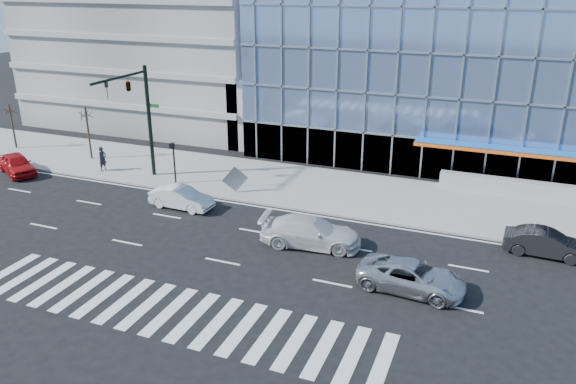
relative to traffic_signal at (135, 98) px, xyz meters
name	(u,v)px	position (x,y,z in m)	size (l,w,h in m)	color
ground	(255,231)	(11.00, -4.57, -6.16)	(160.00, 160.00, 0.00)	black
sidewalk	(302,186)	(11.00, 3.43, -6.09)	(120.00, 8.00, 0.15)	gray
theatre_building	(531,57)	(25.00, 21.43, 1.34)	(42.00, 26.00, 15.00)	#758FC3
parking_garage	(184,16)	(-9.00, 21.43, 3.84)	(24.00, 24.00, 20.00)	gray
ramp_block	(278,109)	(5.00, 13.43, -3.16)	(6.00, 8.00, 6.00)	gray
traffic_signal	(135,98)	(0.00, 0.00, 0.00)	(1.14, 5.74, 8.00)	black
ped_signal_post	(173,156)	(2.50, 0.37, -4.02)	(0.30, 0.33, 3.00)	black
street_tree_near	(86,114)	(-7.00, 2.93, -2.39)	(1.10, 1.10, 4.23)	#332319
street_tree_far	(10,110)	(-15.00, 2.93, -2.72)	(1.10, 1.10, 3.87)	#332319
silver_suv	(412,277)	(20.63, -7.76, -5.46)	(2.35, 5.10, 1.42)	silver
white_suv	(311,232)	(14.63, -5.07, -5.36)	(2.25, 5.53, 1.60)	silver
white_sedan	(181,198)	(5.16, -3.05, -5.47)	(1.46, 4.19, 1.38)	silver
dark_sedan	(546,243)	(26.63, -1.57, -5.46)	(1.50, 4.30, 1.42)	black
red_sedan	(17,164)	(-9.86, -1.87, -5.41)	(1.79, 4.45, 1.52)	#AD0D11
pedestrian	(103,159)	(-4.06, 0.77, -5.08)	(0.68, 0.45, 1.86)	black
tilted_panel	(235,179)	(7.23, 0.43, -5.10)	(1.30, 0.06, 1.30)	gray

